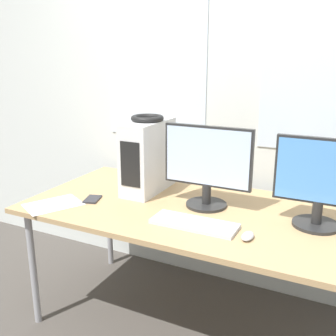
# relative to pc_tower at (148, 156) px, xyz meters

# --- Properties ---
(wall_back) EXTENTS (8.00, 0.07, 2.70)m
(wall_back) POSITION_rel_pc_tower_xyz_m (0.38, 0.45, 0.39)
(wall_back) COLOR silver
(wall_back) RESTS_ON ground_plane
(desk) EXTENTS (1.88, 0.93, 0.75)m
(desk) POSITION_rel_pc_tower_xyz_m (0.38, -0.15, -0.26)
(desk) COLOR tan
(desk) RESTS_ON ground_plane
(pc_tower) EXTENTS (0.18, 0.41, 0.43)m
(pc_tower) POSITION_rel_pc_tower_xyz_m (0.00, 0.00, 0.00)
(pc_tower) COLOR silver
(pc_tower) RESTS_ON desk
(headphones) EXTENTS (0.19, 0.19, 0.03)m
(headphones) POSITION_rel_pc_tower_xyz_m (-0.00, 0.00, 0.23)
(headphones) COLOR black
(headphones) RESTS_ON pc_tower
(monitor_main) EXTENTS (0.49, 0.23, 0.45)m
(monitor_main) POSITION_rel_pc_tower_xyz_m (0.42, -0.09, 0.02)
(monitor_main) COLOR black
(monitor_main) RESTS_ON desk
(monitor_right_near) EXTENTS (0.43, 0.23, 0.44)m
(monitor_right_near) POSITION_rel_pc_tower_xyz_m (0.99, -0.10, 0.01)
(monitor_right_near) COLOR black
(monitor_right_near) RESTS_ON desk
(keyboard) EXTENTS (0.43, 0.16, 0.02)m
(keyboard) POSITION_rel_pc_tower_xyz_m (0.46, -0.36, -0.20)
(keyboard) COLOR silver
(keyboard) RESTS_ON desk
(mouse) EXTENTS (0.05, 0.10, 0.03)m
(mouse) POSITION_rel_pc_tower_xyz_m (0.73, -0.38, -0.20)
(mouse) COLOR #B2B2B7
(mouse) RESTS_ON desk
(cell_phone) EXTENTS (0.11, 0.14, 0.01)m
(cell_phone) POSITION_rel_pc_tower_xyz_m (-0.21, -0.29, -0.21)
(cell_phone) COLOR #232328
(cell_phone) RESTS_ON desk
(paper_sheet_left) EXTENTS (0.32, 0.36, 0.00)m
(paper_sheet_left) POSITION_rel_pc_tower_xyz_m (-0.36, -0.45, -0.22)
(paper_sheet_left) COLOR white
(paper_sheet_left) RESTS_ON desk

